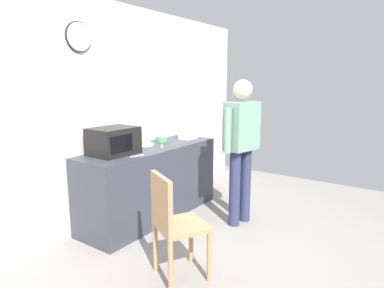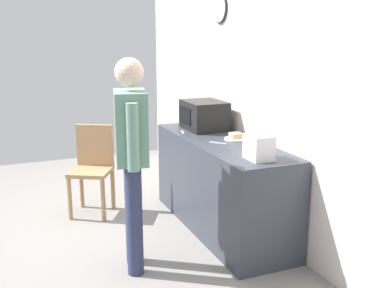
# 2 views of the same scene
# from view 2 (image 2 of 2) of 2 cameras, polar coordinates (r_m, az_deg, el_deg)

# --- Properties ---
(ground_plane) EXTENTS (6.00, 6.00, 0.00)m
(ground_plane) POSITION_cam_2_polar(r_m,az_deg,el_deg) (4.53, -12.17, -11.34)
(ground_plane) COLOR gray
(back_wall) EXTENTS (5.40, 0.13, 2.60)m
(back_wall) POSITION_cam_2_polar(r_m,az_deg,el_deg) (4.70, 6.63, 6.34)
(back_wall) COLOR silver
(back_wall) RESTS_ON ground_plane
(kitchen_counter) EXTENTS (1.96, 0.62, 0.90)m
(kitchen_counter) POSITION_cam_2_polar(r_m,az_deg,el_deg) (4.51, 3.58, -5.06)
(kitchen_counter) COLOR #333842
(kitchen_counter) RESTS_ON ground_plane
(microwave) EXTENTS (0.50, 0.39, 0.30)m
(microwave) POSITION_cam_2_polar(r_m,az_deg,el_deg) (4.86, 1.48, 3.60)
(microwave) COLOR black
(microwave) RESTS_ON kitchen_counter
(sandwich_plate) EXTENTS (0.22, 0.22, 0.07)m
(sandwich_plate) POSITION_cam_2_polar(r_m,az_deg,el_deg) (4.41, 5.48, 0.83)
(sandwich_plate) COLOR white
(sandwich_plate) RESTS_ON kitchen_counter
(salad_bowl) EXTENTS (0.17, 0.17, 0.06)m
(salad_bowl) POSITION_cam_2_polar(r_m,az_deg,el_deg) (4.12, 7.64, 0.03)
(salad_bowl) COLOR #4C8E60
(salad_bowl) RESTS_ON kitchen_counter
(toaster) EXTENTS (0.22, 0.18, 0.20)m
(toaster) POSITION_cam_2_polar(r_m,az_deg,el_deg) (3.72, 8.31, -0.41)
(toaster) COLOR silver
(toaster) RESTS_ON kitchen_counter
(fork_utensil) EXTENTS (0.14, 0.12, 0.01)m
(fork_utensil) POSITION_cam_2_polar(r_m,az_deg,el_deg) (4.25, 3.26, 0.15)
(fork_utensil) COLOR silver
(fork_utensil) RESTS_ON kitchen_counter
(spoon_utensil) EXTENTS (0.17, 0.06, 0.01)m
(spoon_utensil) POSITION_cam_2_polar(r_m,az_deg,el_deg) (4.71, -1.16, 1.49)
(spoon_utensil) COLOR silver
(spoon_utensil) RESTS_ON kitchen_counter
(person_standing) EXTENTS (0.58, 0.32, 1.71)m
(person_standing) POSITION_cam_2_polar(r_m,az_deg,el_deg) (3.60, -7.52, -0.64)
(person_standing) COLOR #2B3151
(person_standing) RESTS_ON ground_plane
(wooden_chair) EXTENTS (0.54, 0.54, 0.94)m
(wooden_chair) POSITION_cam_2_polar(r_m,az_deg,el_deg) (5.01, -12.21, -2.55)
(wooden_chair) COLOR #A87F56
(wooden_chair) RESTS_ON ground_plane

